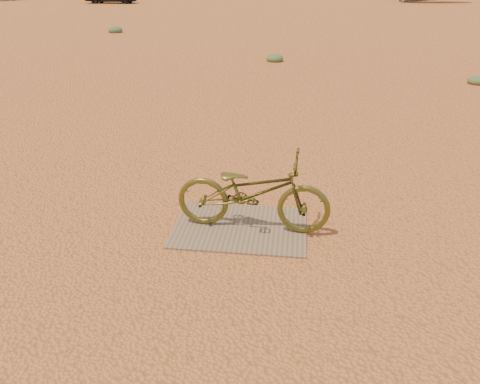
# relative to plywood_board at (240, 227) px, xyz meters

# --- Properties ---
(ground) EXTENTS (120.00, 120.00, 0.00)m
(ground) POSITION_rel_plywood_board_xyz_m (0.08, 0.56, -0.01)
(ground) COLOR #D57843
(ground) RESTS_ON ground
(plywood_board) EXTENTS (1.52, 1.10, 0.02)m
(plywood_board) POSITION_rel_plywood_board_xyz_m (0.00, 0.00, 0.00)
(plywood_board) COLOR #806857
(plywood_board) RESTS_ON ground
(bicycle) EXTENTS (1.75, 0.68, 0.91)m
(bicycle) POSITION_rel_plywood_board_xyz_m (0.14, -0.00, 0.46)
(bicycle) COLOR #53531F
(bicycle) RESTS_ON plywood_board
(kale_a) EXTENTS (0.54, 0.54, 0.30)m
(kale_a) POSITION_rel_plywood_board_xyz_m (-0.21, 10.50, -0.01)
(kale_a) COLOR #55774E
(kale_a) RESTS_ON ground
(kale_b) EXTENTS (0.47, 0.47, 0.26)m
(kale_b) POSITION_rel_plywood_board_xyz_m (5.11, 8.01, -0.01)
(kale_b) COLOR #55774E
(kale_b) RESTS_ON ground
(kale_c) EXTENTS (0.63, 0.63, 0.35)m
(kale_c) POSITION_rel_plywood_board_xyz_m (-7.78, 16.67, -0.01)
(kale_c) COLOR #55774E
(kale_c) RESTS_ON ground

